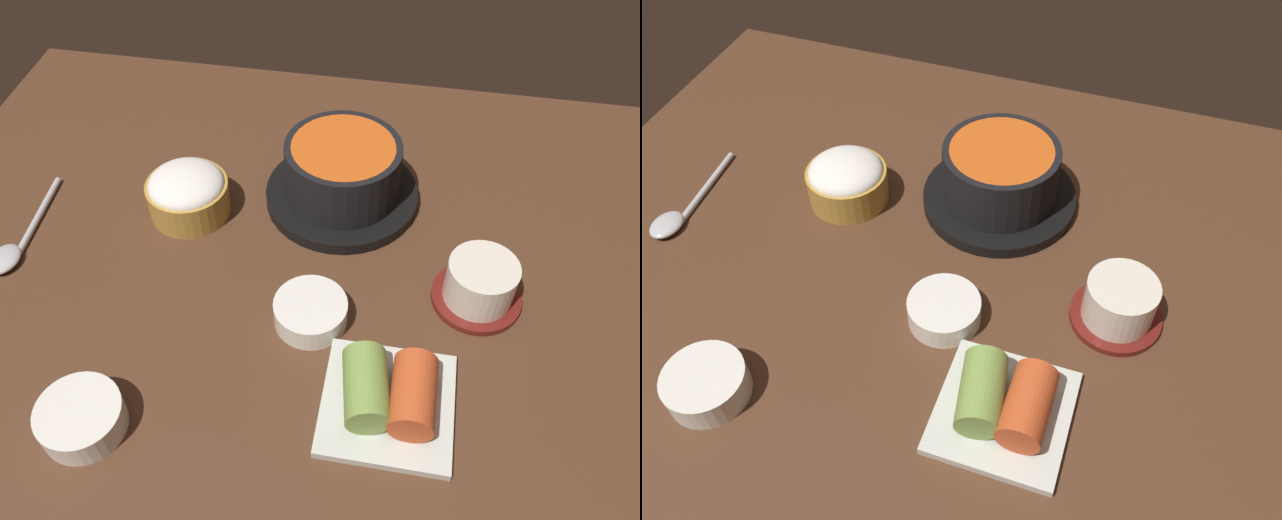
{
  "view_description": "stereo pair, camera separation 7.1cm",
  "coord_description": "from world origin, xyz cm",
  "views": [
    {
      "loc": [
        10.05,
        -47.64,
        58.42
      ],
      "look_at": [
        2.0,
        -2.0,
        5.0
      ],
      "focal_mm": 36.03,
      "sensor_mm": 36.0,
      "label": 1
    },
    {
      "loc": [
        16.89,
        -45.89,
        58.42
      ],
      "look_at": [
        2.0,
        -2.0,
        5.0
      ],
      "focal_mm": 36.03,
      "sensor_mm": 36.0,
      "label": 2
    }
  ],
  "objects": [
    {
      "name": "side_bowl_near",
      "position": [
        -16.75,
        -23.89,
        3.72
      ],
      "size": [
        8.09,
        8.09,
        3.19
      ],
      "color": "white",
      "rests_on": "dining_table"
    },
    {
      "name": "spoon",
      "position": [
        -34.09,
        -4.12,
        2.62
      ],
      "size": [
        3.6,
        16.55,
        1.35
      ],
      "color": "#B7B7BC",
      "rests_on": "dining_table"
    },
    {
      "name": "stone_pot",
      "position": [
        2.47,
        11.13,
        5.98
      ],
      "size": [
        19.05,
        19.05,
        8.49
      ],
      "color": "black",
      "rests_on": "dining_table"
    },
    {
      "name": "tea_cup_with_saucer",
      "position": [
        19.46,
        -2.17,
        4.73
      ],
      "size": [
        9.83,
        9.83,
        5.67
      ],
      "color": "maroon",
      "rests_on": "dining_table"
    },
    {
      "name": "dining_table",
      "position": [
        0.0,
        0.0,
        1.0
      ],
      "size": [
        100.0,
        76.0,
        2.0
      ],
      "primitive_type": "cube",
      "color": "#4C2D1C",
      "rests_on": "ground"
    },
    {
      "name": "banchan_cup_center",
      "position": [
        2.05,
        -8.03,
        3.56
      ],
      "size": [
        7.87,
        7.87,
        2.88
      ],
      "color": "white",
      "rests_on": "dining_table"
    },
    {
      "name": "kimchi_plate",
      "position": [
        11.24,
        -16.96,
        4.18
      ],
      "size": [
        12.69,
        12.69,
        5.29
      ],
      "color": "silver",
      "rests_on": "dining_table"
    },
    {
      "name": "rice_bowl",
      "position": [
        -15.7,
        5.9,
        5.05
      ],
      "size": [
        9.97,
        9.97,
        6.09
      ],
      "color": "#B78C38",
      "rests_on": "dining_table"
    }
  ]
}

